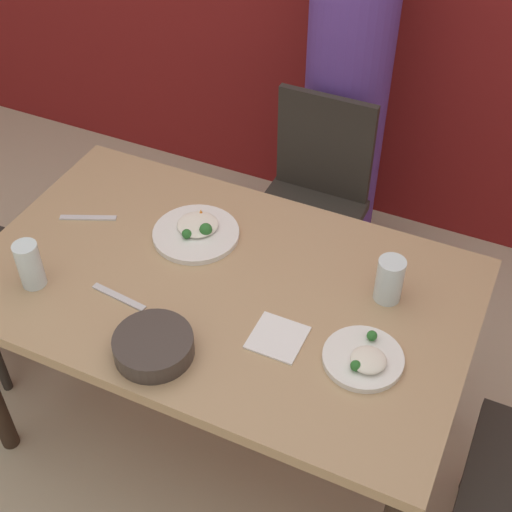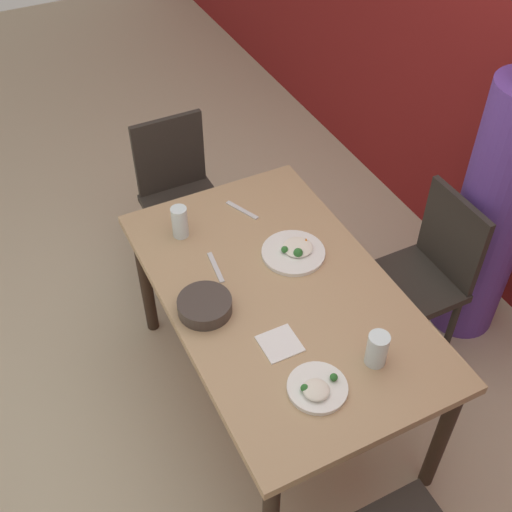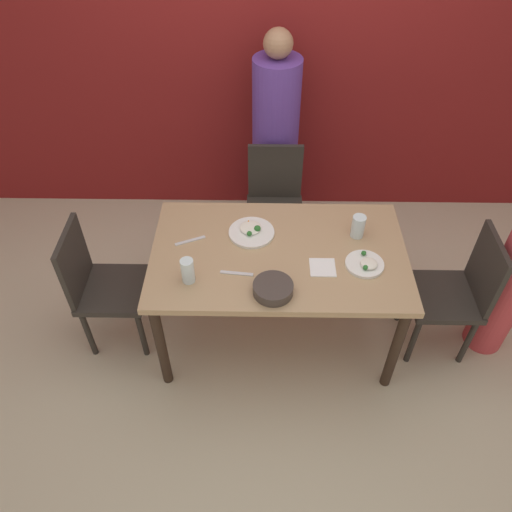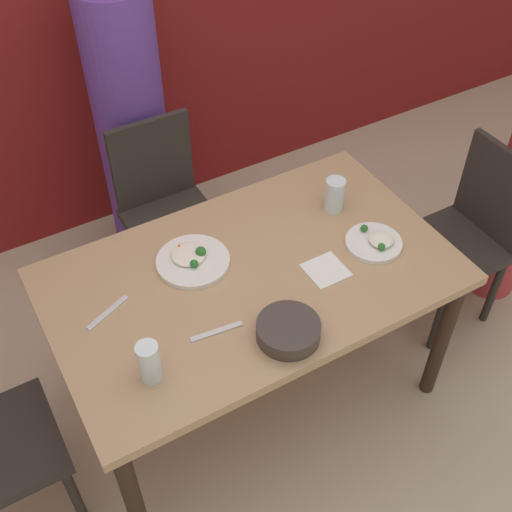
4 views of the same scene
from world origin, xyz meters
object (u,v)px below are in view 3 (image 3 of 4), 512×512
Objects in this scene: chair_adult_spot at (275,203)px; bowl_curry at (273,288)px; glass_water_tall at (188,271)px; plate_rice_adult at (365,264)px; person_adult at (275,147)px; chair_child_spot at (457,291)px.

bowl_curry is (-0.03, -1.08, 0.29)m from chair_adult_spot.
plate_rice_adult is at bearing 7.37° from glass_water_tall.
person_adult is 7.34× the size of plate_rice_adult.
person_adult is 1.31m from plate_rice_adult.
chair_child_spot is 1.16m from bowl_curry.
person_adult is 10.67× the size of glass_water_tall.
bowl_curry is (-1.10, -0.26, 0.29)m from chair_child_spot.
chair_child_spot is at bearing -37.54° from chair_adult_spot.
chair_adult_spot is at bearing 88.55° from bowl_curry.
chair_child_spot is at bearing 6.64° from glass_water_tall.
glass_water_tall is at bearing -172.63° from plate_rice_adult.
bowl_curry is 1.44× the size of glass_water_tall.
chair_adult_spot is 1.04m from plate_rice_adult.
chair_child_spot is 0.56× the size of person_adult.
chair_adult_spot is 0.42m from person_adult.
chair_adult_spot is at bearing 118.65° from plate_rice_adult.
chair_child_spot is 4.10× the size of plate_rice_adult.
chair_child_spot is (1.07, -0.82, 0.00)m from chair_adult_spot.
bowl_curry is 0.55m from plate_rice_adult.
glass_water_tall is at bearing 170.07° from bowl_curry.
chair_child_spot is 5.95× the size of glass_water_tall.
person_adult is at bearing 90.00° from chair_adult_spot.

